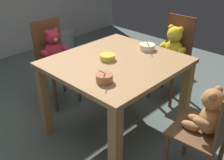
% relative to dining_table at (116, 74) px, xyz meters
% --- Properties ---
extents(ground_plane, '(5.20, 5.20, 0.04)m').
position_rel_dining_table_xyz_m(ground_plane, '(0.00, 0.00, -0.64)').
color(ground_plane, '#525D58').
extents(dining_table, '(1.09, 1.01, 0.75)m').
position_rel_dining_table_xyz_m(dining_table, '(0.00, 0.00, 0.00)').
color(dining_table, '#9A7046').
rests_on(dining_table, ground_plane).
extents(teddy_chair_near_right, '(0.37, 0.37, 0.95)m').
position_rel_dining_table_xyz_m(teddy_chair_near_right, '(0.92, -0.01, -0.03)').
color(teddy_chair_near_right, brown).
rests_on(teddy_chair_near_right, ground_plane).
extents(teddy_chair_far_center, '(0.40, 0.40, 0.93)m').
position_rel_dining_table_xyz_m(teddy_chair_far_center, '(-0.04, 0.88, -0.05)').
color(teddy_chair_far_center, brown).
rests_on(teddy_chair_far_center, ground_plane).
extents(teddy_chair_near_front, '(0.44, 0.39, 0.86)m').
position_rel_dining_table_xyz_m(teddy_chair_near_front, '(-0.00, -0.88, -0.07)').
color(teddy_chair_near_front, brown).
rests_on(teddy_chair_near_front, ground_plane).
extents(porridge_bowl_yellow_center, '(0.13, 0.13, 0.05)m').
position_rel_dining_table_xyz_m(porridge_bowl_yellow_center, '(-0.04, 0.07, 0.15)').
color(porridge_bowl_yellow_center, yellow).
rests_on(porridge_bowl_yellow_center, dining_table).
extents(porridge_bowl_white_near_right, '(0.15, 0.15, 0.13)m').
position_rel_dining_table_xyz_m(porridge_bowl_white_near_right, '(0.40, -0.04, 0.16)').
color(porridge_bowl_white_near_right, white).
rests_on(porridge_bowl_white_near_right, dining_table).
extents(porridge_bowl_terracotta_near_left, '(0.13, 0.13, 0.13)m').
position_rel_dining_table_xyz_m(porridge_bowl_terracotta_near_left, '(-0.35, -0.20, 0.16)').
color(porridge_bowl_terracotta_near_left, '#BC6C47').
rests_on(porridge_bowl_terracotta_near_left, dining_table).
extents(metal_pail, '(0.30, 0.30, 0.29)m').
position_rel_dining_table_xyz_m(metal_pail, '(1.05, 2.15, -0.48)').
color(metal_pail, '#93969B').
rests_on(metal_pail, ground_plane).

